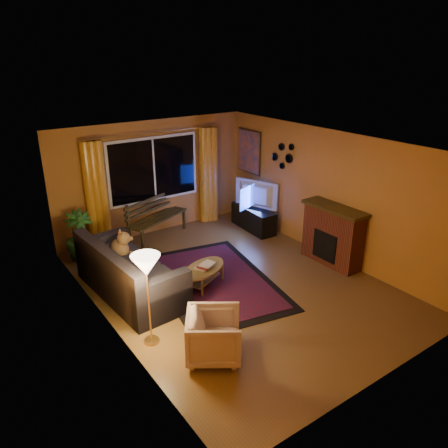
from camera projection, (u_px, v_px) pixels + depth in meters
floor at (234, 284)px, 7.76m from camera, size 4.50×6.00×0.02m
ceiling at (235, 143)px, 6.81m from camera, size 4.50×6.00×0.02m
wall_back at (153, 178)px, 9.57m from camera, size 4.50×0.02×2.50m
wall_left at (104, 252)px, 6.08m from camera, size 0.02×6.00×2.50m
wall_right at (328, 194)px, 8.49m from camera, size 0.02×6.00×2.50m
window at (154, 169)px, 9.45m from camera, size 2.00×0.02×1.30m
curtain_rod at (153, 133)px, 9.11m from camera, size 3.20×0.03×0.03m
curtain_left at (96, 196)px, 8.80m from camera, size 0.36×0.36×2.24m
curtain_right at (208, 175)px, 10.24m from camera, size 0.36×0.36×2.24m
bench at (158, 228)px, 9.56m from camera, size 1.60×1.01×0.46m
potted_plant at (79, 236)px, 8.51m from camera, size 0.57×0.57×0.98m
sofa at (130, 269)px, 7.30m from camera, size 1.13×2.34×0.92m
dog at (119, 244)px, 7.62m from camera, size 0.34×0.47×0.51m
armchair at (214, 334)px, 5.80m from camera, size 0.95×0.96×0.73m
floor_lamp at (149, 301)px, 5.98m from camera, size 0.26×0.26×1.35m
rug at (214, 281)px, 7.84m from camera, size 2.42×3.29×0.02m
coffee_table at (204, 276)px, 7.65m from camera, size 1.28×1.28×0.35m
tv_console at (253, 219)px, 10.01m from camera, size 0.49×1.26×0.52m
television at (254, 195)px, 9.80m from camera, size 0.51×1.06×0.62m
fireplace at (333, 236)px, 8.33m from camera, size 0.40×1.20×1.10m
mirror_cluster at (282, 154)px, 9.24m from camera, size 0.06×0.60×0.56m
painting at (249, 152)px, 10.18m from camera, size 0.04×0.76×0.96m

